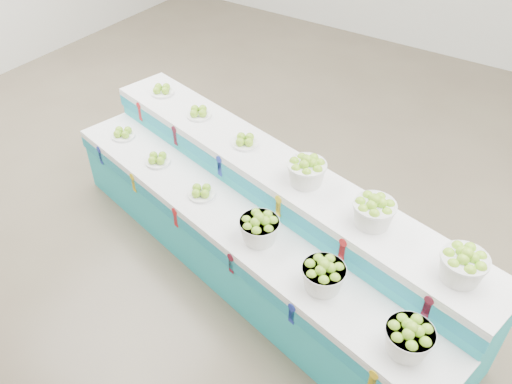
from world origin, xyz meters
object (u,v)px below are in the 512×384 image
basket_lower_left (259,228)px  basket_upper_right (463,265)px  plate_upper_mid (198,112)px  display_stand (256,223)px

basket_lower_left → basket_upper_right: (1.49, 0.20, 0.30)m
basket_lower_left → plate_upper_mid: 1.54m
display_stand → basket_lower_left: bearing=-39.4°
plate_upper_mid → display_stand: bearing=-26.5°
plate_upper_mid → basket_upper_right: (2.77, -0.64, 0.07)m
display_stand → plate_upper_mid: (-1.02, 0.51, 0.56)m
display_stand → basket_upper_right: (1.75, -0.13, 0.63)m
display_stand → plate_upper_mid: 1.27m
basket_lower_left → plate_upper_mid: size_ratio=1.34×
basket_lower_left → plate_upper_mid: bearing=146.6°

